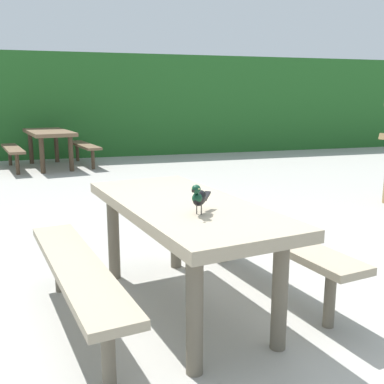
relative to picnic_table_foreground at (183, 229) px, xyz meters
name	(u,v)px	position (x,y,z in m)	size (l,w,h in m)	color
ground_plane	(217,313)	(0.19, -0.14, -0.56)	(60.00, 60.00, 0.00)	#A3A099
hedge_wall	(95,105)	(0.19, 9.06, 0.64)	(28.00, 2.15, 2.38)	#235B23
picnic_table_foreground	(183,229)	(0.00, 0.00, 0.00)	(1.95, 1.97, 0.74)	gray
bird_grackle	(199,197)	(0.00, -0.34, 0.29)	(0.19, 0.25, 0.18)	black
picnic_table_mid_left	(49,140)	(-0.92, 6.75, 0.00)	(1.97, 1.99, 0.74)	brown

